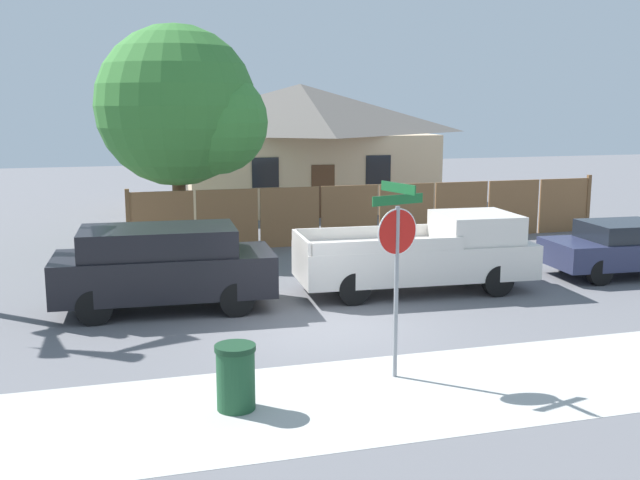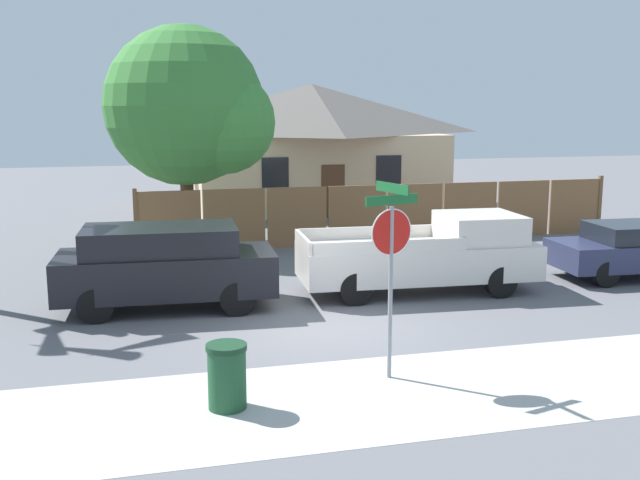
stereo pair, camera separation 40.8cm
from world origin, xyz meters
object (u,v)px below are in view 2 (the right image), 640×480
house (312,144)px  orange_pickup (428,255)px  parked_sedan (635,249)px  red_suv (165,264)px  trash_bin (227,376)px  stop_sign (391,248)px  oak_tree (193,109)px

house → orange_pickup: 14.81m
parked_sedan → orange_pickup: bearing=-176.4°
red_suv → trash_bin: size_ratio=4.86×
parked_sedan → stop_sign: (-8.22, -5.00, 1.38)m
red_suv → parked_sedan: size_ratio=1.09×
orange_pickup → parked_sedan: (5.50, 0.02, -0.15)m
oak_tree → trash_bin: size_ratio=6.93×
house → parked_sedan: 15.49m
orange_pickup → stop_sign: (-2.71, -4.98, 1.23)m
house → red_suv: 16.25m
trash_bin → oak_tree: bearing=86.7°
orange_pickup → parked_sedan: orange_pickup is taller
parked_sedan → trash_bin: parked_sedan is taller
red_suv → stop_sign: (3.18, -5.00, 1.14)m
trash_bin → orange_pickup: bearing=46.0°
house → trash_bin: (-6.24, -20.23, -2.14)m
oak_tree → red_suv: bearing=-100.3°
oak_tree → parked_sedan: 12.78m
house → oak_tree: oak_tree is taller
oak_tree → orange_pickup: size_ratio=1.20×
orange_pickup → stop_sign: size_ratio=1.78×
red_suv → orange_pickup: (5.90, -0.02, -0.10)m
oak_tree → trash_bin: (-0.72, -12.58, -3.61)m
red_suv → orange_pickup: orange_pickup is taller
oak_tree → red_suv: oak_tree is taller
oak_tree → parked_sedan: bearing=-34.7°
red_suv → house: bearing=68.6°
parked_sedan → trash_bin: (-10.85, -5.56, -0.23)m
house → red_suv: house is taller
oak_tree → orange_pickup: 9.02m
oak_tree → trash_bin: oak_tree is taller
oak_tree → parked_sedan: oak_tree is taller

